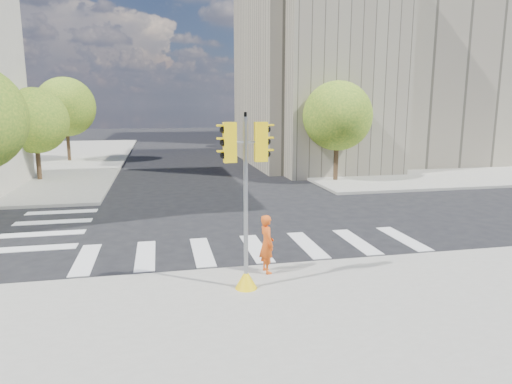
# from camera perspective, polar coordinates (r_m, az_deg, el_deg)

# --- Properties ---
(ground) EXTENTS (160.00, 160.00, 0.00)m
(ground) POSITION_cam_1_polar(r_m,az_deg,el_deg) (17.26, -1.07, -5.03)
(ground) COLOR black
(ground) RESTS_ON ground
(sidewalk_far_right) EXTENTS (28.00, 40.00, 0.15)m
(sidewalk_far_right) POSITION_cam_1_polar(r_m,az_deg,el_deg) (48.44, 16.65, 4.90)
(sidewalk_far_right) COLOR gray
(sidewalk_far_right) RESTS_ON ground
(civic_building) EXTENTS (26.00, 16.00, 19.39)m
(civic_building) POSITION_cam_1_polar(r_m,az_deg,el_deg) (40.15, 16.33, 14.07)
(civic_building) COLOR gray
(civic_building) RESTS_ON ground
(office_tower) EXTENTS (20.00, 18.00, 30.00)m
(office_tower) POSITION_cam_1_polar(r_m,az_deg,el_deg) (64.32, 11.88, 19.84)
(office_tower) COLOR #9EA0A3
(office_tower) RESTS_ON ground
(tree_lw_mid) EXTENTS (4.00, 4.00, 5.77)m
(tree_lw_mid) POSITION_cam_1_polar(r_m,az_deg,el_deg) (31.20, -25.92, 8.02)
(tree_lw_mid) COLOR #382616
(tree_lw_mid) RESTS_ON ground
(tree_lw_far) EXTENTS (4.80, 4.80, 6.95)m
(tree_lw_far) POSITION_cam_1_polar(r_m,az_deg,el_deg) (40.97, -22.71, 9.78)
(tree_lw_far) COLOR #382616
(tree_lw_far) RESTS_ON ground
(tree_re_near) EXTENTS (4.20, 4.20, 6.16)m
(tree_re_near) POSITION_cam_1_polar(r_m,az_deg,el_deg) (28.38, 10.15, 9.34)
(tree_re_near) COLOR #382616
(tree_re_near) RESTS_ON ground
(tree_re_mid) EXTENTS (4.60, 4.60, 6.66)m
(tree_re_mid) POSITION_cam_1_polar(r_m,az_deg,el_deg) (39.75, 3.57, 10.31)
(tree_re_mid) COLOR #382616
(tree_re_mid) RESTS_ON ground
(tree_re_far) EXTENTS (4.00, 4.00, 5.88)m
(tree_re_far) POSITION_cam_1_polar(r_m,az_deg,el_deg) (51.42, -0.07, 9.91)
(tree_re_far) COLOR #382616
(tree_re_far) RESTS_ON ground
(lamp_near) EXTENTS (0.35, 0.18, 8.11)m
(lamp_near) POSITION_cam_1_polar(r_m,az_deg,el_deg) (32.28, 8.31, 10.49)
(lamp_near) COLOR black
(lamp_near) RESTS_ON sidewalk_far_right
(lamp_far) EXTENTS (0.35, 0.18, 8.11)m
(lamp_far) POSITION_cam_1_polar(r_m,az_deg,el_deg) (45.68, 2.14, 10.68)
(lamp_far) COLOR black
(lamp_far) RESTS_ON sidewalk_far_right
(traffic_signal) EXTENTS (1.07, 0.56, 4.41)m
(traffic_signal) POSITION_cam_1_polar(r_m,az_deg,el_deg) (11.23, -1.28, -3.13)
(traffic_signal) COLOR yellow
(traffic_signal) RESTS_ON sidewalk_near
(photographer) EXTENTS (0.47, 0.64, 1.63)m
(photographer) POSITION_cam_1_polar(r_m,az_deg,el_deg) (12.60, 1.36, -6.50)
(photographer) COLOR #DA5014
(photographer) RESTS_ON sidewalk_near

